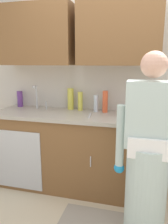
{
  "coord_description": "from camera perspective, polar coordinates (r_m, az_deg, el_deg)",
  "views": [
    {
      "loc": [
        0.23,
        -1.75,
        1.54
      ],
      "look_at": [
        -0.38,
        0.55,
        1.0
      ],
      "focal_mm": 35.58,
      "sensor_mm": 36.0,
      "label": 1
    }
  ],
  "objects": [
    {
      "name": "bottle_water_short",
      "position": [
        2.71,
        3.08,
        2.22
      ],
      "size": [
        0.06,
        0.06,
        0.21
      ],
      "primitive_type": "cylinder",
      "color": "silver",
      "rests_on": "countertop"
    },
    {
      "name": "bottle_soap",
      "position": [
        3.15,
        -16.11,
        3.27
      ],
      "size": [
        0.08,
        0.08,
        0.21
      ],
      "primitive_type": "cylinder",
      "color": "#66388C",
      "rests_on": "countertop"
    },
    {
      "name": "cup_by_sink",
      "position": [
        2.58,
        9.62,
        0.34
      ],
      "size": [
        0.08,
        0.08,
        0.11
      ],
      "primitive_type": "cylinder",
      "color": "#B24C47",
      "rests_on": "countertop"
    },
    {
      "name": "person_at_sink",
      "position": [
        1.95,
        15.92,
        -13.58
      ],
      "size": [
        0.55,
        0.34,
        1.62
      ],
      "color": "white",
      "rests_on": "ground"
    },
    {
      "name": "kitchen_wall_with_uppers",
      "position": [
        2.77,
        7.35,
        11.34
      ],
      "size": [
        4.8,
        0.44,
        2.7
      ],
      "color": "beige",
      "rests_on": "ground"
    },
    {
      "name": "counter_cabinet",
      "position": [
        2.79,
        -2.7,
        -10.21
      ],
      "size": [
        1.9,
        0.62,
        0.9
      ],
      "color": "brown",
      "rests_on": "ground"
    },
    {
      "name": "bottle_water_tall",
      "position": [
        2.68,
        5.45,
        2.66
      ],
      "size": [
        0.06,
        0.06,
        0.26
      ],
      "primitive_type": "cylinder",
      "color": "#E05933",
      "rests_on": "countertop"
    },
    {
      "name": "sink",
      "position": [
        2.84,
        -12.49,
        -0.01
      ],
      "size": [
        0.5,
        0.36,
        0.35
      ],
      "color": "#B7BABF",
      "rests_on": "counter_cabinet"
    },
    {
      "name": "bottle_cleaner_spray",
      "position": [
        2.85,
        -3.46,
        3.39
      ],
      "size": [
        0.08,
        0.08,
        0.27
      ],
      "primitive_type": "cylinder",
      "color": "#D8D14C",
      "rests_on": "countertop"
    },
    {
      "name": "knife_on_counter",
      "position": [
        2.54,
        1.5,
        -0.84
      ],
      "size": [
        0.05,
        0.24,
        0.01
      ],
      "primitive_type": "cube",
      "rotation": [
        0.0,
        0.0,
        4.84
      ],
      "color": "silver",
      "rests_on": "countertop"
    },
    {
      "name": "bottle_dish_liquid",
      "position": [
        2.78,
        -0.97,
        2.78
      ],
      "size": [
        0.06,
        0.06,
        0.23
      ],
      "primitive_type": "cylinder",
      "color": "#D8D14C",
      "rests_on": "countertop"
    },
    {
      "name": "countertop",
      "position": [
        2.65,
        -2.73,
        -0.79
      ],
      "size": [
        1.96,
        0.66,
        0.04
      ],
      "primitive_type": "cube",
      "color": "#A8A093",
      "rests_on": "counter_cabinet"
    }
  ]
}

